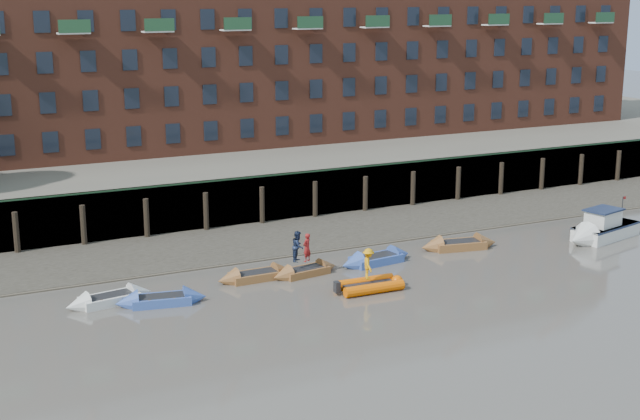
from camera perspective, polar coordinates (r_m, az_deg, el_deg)
ground at (r=43.57m, az=9.85°, el=-7.18°), size 220.00×220.00×0.00m
foreshore at (r=58.32m, az=-0.49°, el=-1.53°), size 110.00×8.00×0.50m
mud_band at (r=55.39m, az=1.03°, el=-2.38°), size 110.00×1.60×0.10m
river_wall at (r=61.79m, az=-2.24°, el=0.86°), size 110.00×1.23×3.30m
bank_terrace at (r=74.20m, az=-6.49°, el=2.99°), size 110.00×28.00×3.20m
apartment_terrace at (r=73.87m, az=-7.00°, el=11.70°), size 80.60×15.56×20.98m
rowboat_0 at (r=46.75m, az=-13.32°, el=-5.57°), size 4.71×2.02×1.32m
rowboat_1 at (r=46.09m, az=-10.13°, el=-5.69°), size 4.75×2.16×1.33m
rowboat_2 at (r=49.26m, az=-4.11°, el=-4.22°), size 4.47×1.35×1.29m
rowboat_3 at (r=49.92m, az=-0.96°, el=-3.95°), size 4.30×1.82×1.21m
rowboat_4 at (r=52.12m, az=3.62°, el=-3.17°), size 4.92×1.96×1.39m
rowboat_6 at (r=55.58m, az=8.89°, el=-2.22°), size 5.13×2.32×1.44m
rib_tender at (r=47.58m, az=3.32°, el=-4.80°), size 3.74×1.84×0.64m
motor_launch at (r=59.25m, az=17.29°, el=-1.29°), size 6.42×3.45×2.52m
person_rower_a at (r=49.49m, az=-0.85°, el=-2.41°), size 0.70×0.63×1.61m
person_rower_b at (r=49.52m, az=-1.42°, el=-2.33°), size 1.04×1.07×1.73m
person_rib_crew at (r=47.24m, az=3.11°, el=-3.46°), size 0.92×1.22×1.68m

